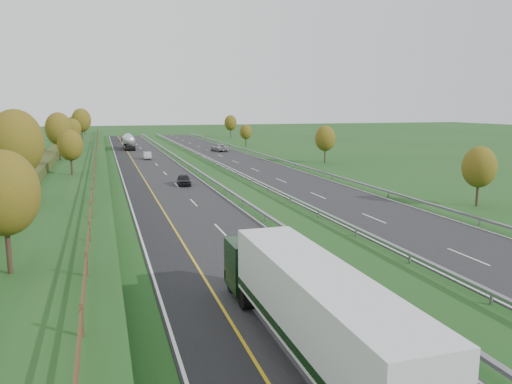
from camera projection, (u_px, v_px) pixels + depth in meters
ground at (215, 175)px, 72.29m from camera, size 400.00×400.00×0.00m
near_carriageway at (156, 173)px, 74.67m from camera, size 10.50×200.00×0.04m
far_carriageway at (261, 169)px, 79.47m from camera, size 10.50×200.00×0.04m
hard_shoulder at (130, 174)px, 73.58m from camera, size 3.00×200.00×0.04m
lane_markings at (198, 171)px, 76.42m from camera, size 26.75×200.00×0.01m
embankment_left at (63, 170)px, 70.72m from camera, size 12.00×200.00×2.00m
hedge_left at (47, 159)px, 69.87m from camera, size 2.20×180.00×1.10m
fence_left at (95, 157)px, 71.35m from camera, size 0.12×189.06×1.20m
median_barrier_near at (193, 168)px, 76.23m from camera, size 0.32×200.00×0.71m
median_barrier_far at (226, 166)px, 77.71m from camera, size 0.32×200.00×0.71m
outer_barrier_far at (295, 164)px, 81.06m from camera, size 0.32×200.00×0.71m
trees_left at (61, 133)px, 66.74m from camera, size 6.64×164.30×7.66m
trees_far at (278, 132)px, 110.13m from camera, size 8.45×118.60×7.12m
box_lorry at (307, 305)px, 19.12m from camera, size 2.58×16.28×4.06m
road_tanker at (129, 141)px, 115.86m from camera, size 2.40×11.22×3.46m
car_dark_near at (184, 180)px, 62.93m from camera, size 2.05×4.22×1.39m
car_silver_mid at (147, 156)px, 93.90m from camera, size 1.67×4.17×1.35m
car_small_far at (125, 139)px, 141.51m from camera, size 2.09×4.75×1.36m
car_oncoming at (220, 148)px, 110.42m from camera, size 3.23×5.95×1.58m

